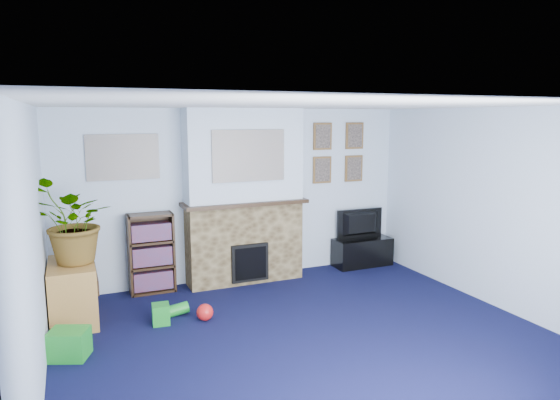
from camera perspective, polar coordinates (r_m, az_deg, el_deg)
name	(u,v)px	position (r m, az deg, el deg)	size (l,w,h in m)	color
floor	(309,339)	(5.40, 3.39, -15.59)	(5.00, 4.50, 0.01)	black
ceiling	(312,105)	(4.89, 3.67, 10.81)	(5.00, 4.50, 0.01)	white
wall_back	(239,195)	(7.06, -4.67, 0.61)	(5.00, 0.04, 2.40)	silver
wall_front	(481,303)	(3.24, 21.95, -10.83)	(5.00, 0.04, 2.40)	silver
wall_left	(33,253)	(4.51, -26.35, -5.45)	(0.04, 4.50, 2.40)	silver
wall_right	(498,209)	(6.50, 23.65, -0.93)	(0.04, 4.50, 2.40)	silver
chimney_breast	(244,198)	(6.87, -4.13, 0.23)	(1.72, 0.50, 2.40)	brown
collage_main	(249,156)	(6.60, -3.59, 5.08)	(1.00, 0.03, 0.68)	gray
collage_left	(123,157)	(6.65, -17.50, 4.69)	(0.90, 0.03, 0.58)	gray
portrait_tl	(322,136)	(7.47, 4.88, 7.27)	(0.30, 0.03, 0.40)	brown
portrait_tr	(354,136)	(7.74, 8.51, 7.27)	(0.30, 0.03, 0.40)	brown
portrait_bl	(322,170)	(7.51, 4.82, 3.45)	(0.30, 0.03, 0.40)	brown
portrait_br	(354,168)	(7.78, 8.42, 3.59)	(0.30, 0.03, 0.40)	brown
tv_stand	(362,251)	(7.88, 9.37, -5.80)	(0.91, 0.38, 0.43)	black
television	(362,224)	(7.79, 9.37, -2.73)	(0.78, 0.10, 0.45)	black
bookshelf	(151,255)	(6.78, -14.49, -6.08)	(0.58, 0.28, 1.05)	black
sideboard	(73,291)	(6.15, -22.59, -9.62)	(0.49, 0.87, 0.68)	#AD7837
potted_plant	(73,222)	(5.90, -22.59, -2.35)	(0.85, 0.73, 0.94)	#26661E
mantel_clock	(238,196)	(6.79, -4.83, 0.42)	(0.10, 0.06, 0.14)	gold
mantel_candle	(264,194)	(6.91, -1.87, 0.70)	(0.05, 0.05, 0.15)	#B2BFC6
mantel_teddy	(205,199)	(6.66, -8.52, 0.14)	(0.13, 0.13, 0.13)	gray
mantel_can	(291,194)	(7.07, 1.26, 0.74)	(0.07, 0.07, 0.13)	#198C26
green_crate	(69,344)	(5.36, -22.98, -14.91)	(0.35, 0.28, 0.28)	#198C26
toy_ball	(205,313)	(5.86, -8.58, -12.62)	(0.19, 0.19, 0.19)	red
toy_block	(161,314)	(5.85, -13.46, -12.61)	(0.19, 0.19, 0.23)	#198C26
toy_tube	(176,310)	(6.05, -11.79, -12.20)	(0.13, 0.13, 0.29)	#198C26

